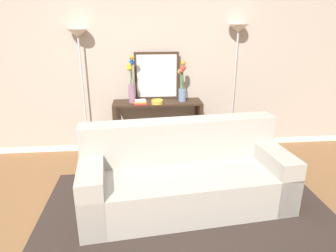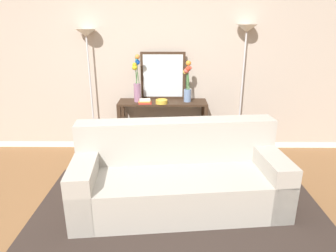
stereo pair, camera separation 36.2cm
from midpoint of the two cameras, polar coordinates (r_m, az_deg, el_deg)
The scene contains 13 objects.
ground_plane at distance 2.97m, azimuth -2.06°, elevation -20.16°, with size 16.00×16.00×0.02m, color brown.
back_wall at distance 4.42m, azimuth -1.11°, elevation 14.41°, with size 12.00×0.15×3.01m.
area_rug at distance 3.24m, azimuth 5.52°, elevation -16.10°, with size 3.02×1.81×0.01m.
couch at distance 3.21m, azimuth 5.35°, elevation -9.93°, with size 2.23×1.07×0.88m.
console_table at distance 4.30m, azimuth 1.37°, elevation 1.46°, with size 1.26×0.37×0.81m.
floor_lamp_left at distance 4.34m, azimuth -12.78°, elevation 12.67°, with size 0.28×0.28×1.79m.
floor_lamp_right at distance 4.40m, azimuth 16.89°, elevation 13.00°, with size 0.28×0.28×1.85m.
wall_mirror at distance 4.31m, azimuth 1.46°, elevation 9.58°, with size 0.64×0.02×0.68m.
vase_tall_flowers at distance 4.17m, azimuth -3.50°, elevation 8.37°, with size 0.11×0.13×0.66m.
vase_short_flowers at distance 4.18m, azimuth 6.26°, elevation 8.05°, with size 0.12×0.12×0.58m.
fruit_bowl at distance 4.11m, azimuth 1.28°, elevation 4.70°, with size 0.17×0.17×0.06m.
book_stack at distance 4.12m, azimuth -1.94°, elevation 4.69°, with size 0.18×0.13×0.06m.
book_row_under_console at distance 4.49m, azimuth -2.32°, elevation -4.64°, with size 0.45×0.18×0.13m.
Camera 2 is at (0.30, -2.30, 1.88)m, focal length 31.72 mm.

